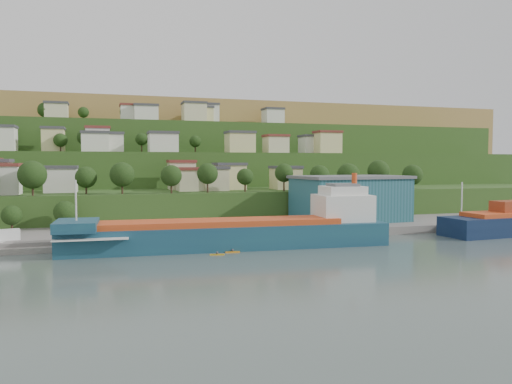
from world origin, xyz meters
name	(u,v)px	position (x,y,z in m)	size (l,w,h in m)	color
ground	(245,254)	(0.00, 0.00, 0.00)	(500.00, 500.00, 0.00)	#43524D
quay	(288,232)	(20.00, 28.00, 0.00)	(220.00, 26.00, 4.00)	slate
hillside	(156,198)	(-0.02, 168.68, 0.08)	(360.00, 211.08, 96.00)	#284719
cargo_ship_near	(240,234)	(1.28, 8.45, 2.88)	(70.77, 15.31, 18.04)	navy
warehouse	(350,198)	(39.97, 31.00, 8.43)	(32.51, 21.58, 12.80)	#1C5056
caravan	(3,237)	(-47.37, 20.49, 2.72)	(6.50, 2.71, 3.03)	white
kayak_orange	(233,251)	(-1.77, 2.76, 0.22)	(3.05, 0.93, 0.75)	orange
kayak_yellow	(217,254)	(-5.42, 0.94, 0.22)	(3.01, 1.13, 0.74)	gold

